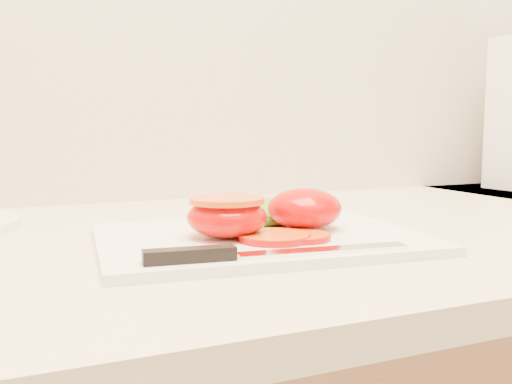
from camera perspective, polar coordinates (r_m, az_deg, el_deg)
name	(u,v)px	position (r m, az deg, el deg)	size (l,w,h in m)	color
cutting_board	(260,239)	(0.62, 0.37, -4.72)	(0.34, 0.25, 0.01)	white
tomato_half_dome	(304,208)	(0.65, 4.85, -1.65)	(0.08, 0.08, 0.05)	#DE0900
tomato_half_cut	(227,215)	(0.60, -2.92, -2.35)	(0.08, 0.08, 0.04)	#DE0900
tomato_slice_0	(274,237)	(0.58, 1.86, -4.54)	(0.07, 0.07, 0.01)	#E35A13
tomato_slice_1	(299,236)	(0.59, 4.34, -4.44)	(0.06, 0.06, 0.01)	#E35A13
lettuce_leaf_0	(262,212)	(0.69, 0.63, -1.99)	(0.11, 0.08, 0.02)	#59A32B
knife	(245,253)	(0.51, -1.11, -6.12)	(0.25, 0.05, 0.01)	silver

